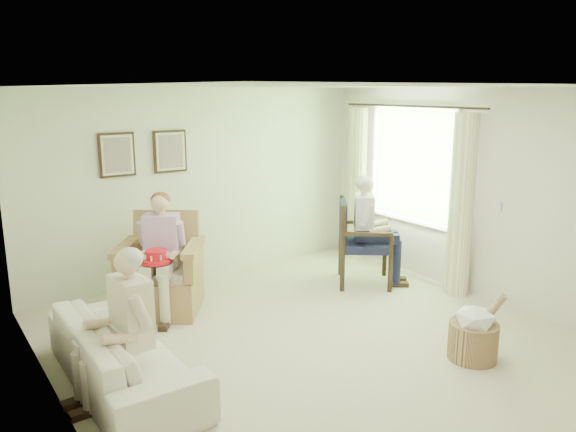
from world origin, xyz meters
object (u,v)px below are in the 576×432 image
at_px(wood_armchair, 360,238).
at_px(person_sofa, 129,316).
at_px(person_wicker, 163,245).
at_px(person_dark, 370,222).
at_px(red_hat, 156,257).
at_px(wicker_armchair, 160,280).
at_px(hatbox, 474,333).
at_px(sofa, 124,353).

xyz_separation_m(wood_armchair, person_sofa, (-3.57, -1.12, 0.11)).
bearing_deg(person_wicker, person_dark, 22.40).
relative_size(person_sofa, red_hat, 3.81).
xyz_separation_m(wicker_armchair, hatbox, (2.02, -2.91, -0.09)).
distance_m(person_sofa, hatbox, 3.24).
distance_m(wood_armchair, person_sofa, 3.74).
distance_m(wicker_armchair, red_hat, 0.52).
bearing_deg(person_wicker, person_sofa, -86.32).
xyz_separation_m(wicker_armchair, person_sofa, (-0.94, -1.68, 0.36)).
distance_m(sofa, red_hat, 1.48).
distance_m(wood_armchair, red_hat, 2.79).
relative_size(wicker_armchair, person_dark, 0.80).
xyz_separation_m(wood_armchair, person_dark, (0.00, -0.18, 0.25)).
relative_size(person_wicker, person_dark, 0.97).
relative_size(person_wicker, red_hat, 4.21).
relative_size(wicker_armchair, sofa, 0.55).
distance_m(sofa, hatbox, 3.29).
relative_size(person_wicker, hatbox, 2.02).
bearing_deg(red_hat, hatbox, -50.18).
distance_m(person_wicker, person_sofa, 1.80).
height_order(person_dark, person_sofa, person_dark).
bearing_deg(wicker_armchair, hatbox, -20.01).
relative_size(wicker_armchair, person_wicker, 0.82).
height_order(person_wicker, person_sofa, person_wicker).
bearing_deg(wicker_armchair, sofa, -87.34).
bearing_deg(wood_armchair, person_dark, -142.21).
xyz_separation_m(sofa, person_wicker, (0.94, 1.32, 0.53)).
bearing_deg(person_wicker, sofa, -90.21).
xyz_separation_m(person_wicker, red_hat, (-0.15, -0.15, -0.08)).
bearing_deg(hatbox, person_dark, 74.29).
xyz_separation_m(wood_armchair, red_hat, (-2.78, 0.26, 0.14)).
height_order(wood_armchair, person_dark, person_dark).
relative_size(wood_armchair, hatbox, 1.60).
bearing_deg(person_sofa, wood_armchair, 102.63).
distance_m(person_wicker, red_hat, 0.23).
distance_m(wood_armchair, sofa, 3.69).
height_order(sofa, hatbox, hatbox).
distance_m(person_sofa, red_hat, 1.59).
xyz_separation_m(person_wicker, person_sofa, (-0.94, -1.53, -0.11)).
bearing_deg(sofa, person_sofa, -180.00).
bearing_deg(sofa, wicker_armchair, -32.54).
bearing_deg(wood_armchair, red_hat, 122.42).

